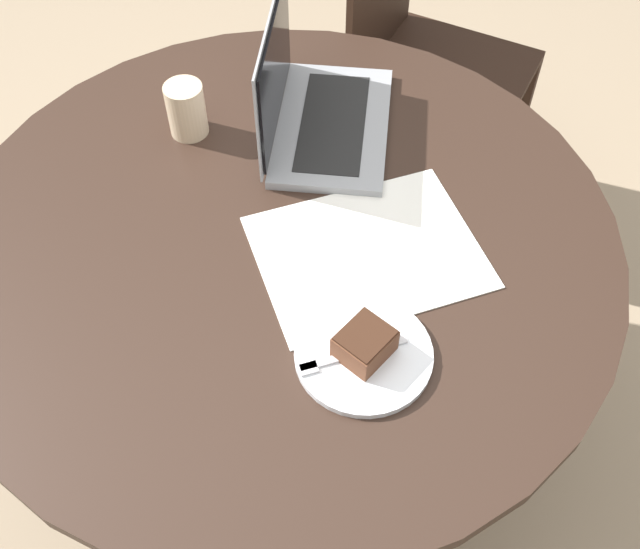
# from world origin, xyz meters

# --- Properties ---
(ground_plane) EXTENTS (12.00, 12.00, 0.00)m
(ground_plane) POSITION_xyz_m (0.00, 0.00, 0.00)
(ground_plane) COLOR gray
(dining_table) EXTENTS (1.17, 1.17, 0.73)m
(dining_table) POSITION_xyz_m (0.00, 0.00, 0.61)
(dining_table) COLOR black
(dining_table) RESTS_ON ground_plane
(chair) EXTENTS (0.57, 0.57, 0.97)m
(chair) POSITION_xyz_m (0.38, 0.81, 0.49)
(chair) COLOR black
(chair) RESTS_ON ground_plane
(paper_document) EXTENTS (0.43, 0.38, 0.00)m
(paper_document) POSITION_xyz_m (0.14, -0.06, 0.73)
(paper_document) COLOR white
(paper_document) RESTS_ON dining_table
(plate) EXTENTS (0.21, 0.21, 0.01)m
(plate) POSITION_xyz_m (0.12, -0.26, 0.74)
(plate) COLOR silver
(plate) RESTS_ON dining_table
(cake_slice) EXTENTS (0.10, 0.10, 0.05)m
(cake_slice) POSITION_xyz_m (0.12, -0.26, 0.77)
(cake_slice) COLOR brown
(cake_slice) RESTS_ON plate
(fork) EXTENTS (0.17, 0.06, 0.00)m
(fork) POSITION_xyz_m (0.09, -0.27, 0.75)
(fork) COLOR silver
(fork) RESTS_ON plate
(coffee_glass) EXTENTS (0.07, 0.07, 0.11)m
(coffee_glass) POSITION_xyz_m (-0.17, 0.26, 0.78)
(coffee_glass) COLOR #C6AD89
(coffee_glass) RESTS_ON dining_table
(laptop) EXTENTS (0.27, 0.38, 0.24)m
(laptop) POSITION_xyz_m (0.07, 0.26, 0.78)
(laptop) COLOR gray
(laptop) RESTS_ON dining_table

